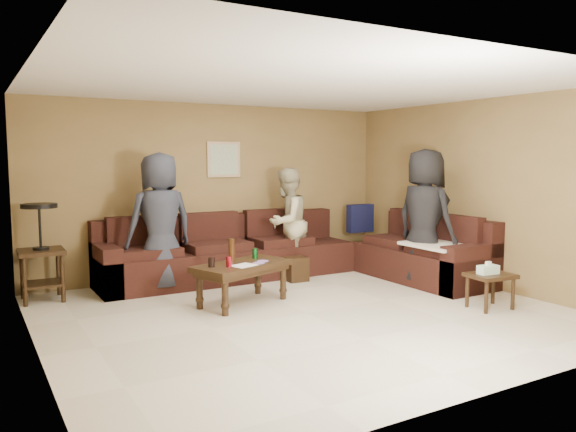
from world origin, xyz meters
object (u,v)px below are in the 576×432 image
object	(u,v)px
person_middle	(287,222)
sectional_sofa	(299,257)
coffee_table	(242,269)
side_table_right	(490,278)
person_right	(425,217)
waste_bin	(296,269)
end_table_left	(41,250)
person_left	(160,222)

from	to	relation	value
person_middle	sectional_sofa	bearing A→B (deg)	63.18
coffee_table	side_table_right	xyz separation A→B (m)	(2.36, -1.61, -0.06)
person_middle	person_right	xyz separation A→B (m)	(1.32, -1.44, 0.13)
waste_bin	person_right	xyz separation A→B (m)	(1.38, -1.08, 0.75)
waste_bin	person_middle	world-z (taller)	person_middle
sectional_sofa	person_right	world-z (taller)	person_right
coffee_table	end_table_left	xyz separation A→B (m)	(-2.02, 1.36, 0.20)
person_middle	person_right	bearing A→B (deg)	104.15
person_right	sectional_sofa	bearing A→B (deg)	43.08
end_table_left	person_left	bearing A→B (deg)	-9.56
person_left	person_right	bearing A→B (deg)	149.52
end_table_left	waste_bin	bearing A→B (deg)	-10.46
side_table_right	person_left	xyz separation A→B (m)	(-2.99, 2.73, 0.54)
sectional_sofa	waste_bin	xyz separation A→B (m)	(-0.07, -0.03, -0.16)
coffee_table	end_table_left	world-z (taller)	end_table_left
coffee_table	person_left	bearing A→B (deg)	119.22
coffee_table	person_middle	xyz separation A→B (m)	(1.25, 1.12, 0.37)
waste_bin	person_left	xyz separation A→B (m)	(-1.82, 0.36, 0.73)
side_table_right	person_middle	size ratio (longest dim) A/B	0.35
coffee_table	sectional_sofa	bearing A→B (deg)	32.14
coffee_table	waste_bin	size ratio (longest dim) A/B	3.82
person_right	person_middle	bearing A→B (deg)	35.98
person_left	person_right	xyz separation A→B (m)	(3.20, -1.44, 0.02)
sectional_sofa	person_left	bearing A→B (deg)	170.07
person_middle	person_left	bearing A→B (deg)	-28.69
end_table_left	person_right	xyz separation A→B (m)	(4.60, -1.68, 0.31)
waste_bin	person_middle	distance (m)	0.71
sectional_sofa	end_table_left	bearing A→B (deg)	170.23
coffee_table	person_left	xyz separation A→B (m)	(-0.63, 1.12, 0.48)
sectional_sofa	end_table_left	distance (m)	3.35
side_table_right	person_right	world-z (taller)	person_right
waste_bin	coffee_table	bearing A→B (deg)	-147.42
person_middle	person_right	world-z (taller)	person_right
side_table_right	waste_bin	distance (m)	2.65
person_right	coffee_table	bearing A→B (deg)	76.26
person_middle	end_table_left	bearing A→B (deg)	-32.71
sectional_sofa	end_table_left	world-z (taller)	end_table_left
end_table_left	side_table_right	bearing A→B (deg)	-34.07
sectional_sofa	person_middle	world-z (taller)	person_middle
waste_bin	sectional_sofa	bearing A→B (deg)	23.31
person_left	person_middle	xyz separation A→B (m)	(1.88, -0.01, -0.11)
sectional_sofa	person_left	xyz separation A→B (m)	(-1.89, 0.33, 0.57)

